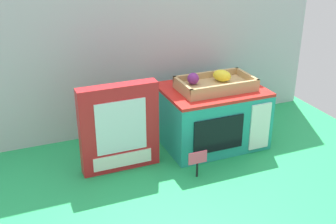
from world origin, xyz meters
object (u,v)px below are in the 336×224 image
cookie_set_box (119,128)px  price_sign (198,160)px  food_groups_crate (215,84)px  toy_microwave (211,115)px

cookie_set_box → price_sign: (0.23, -0.16, -0.09)m
food_groups_crate → price_sign: food_groups_crate is taller
toy_microwave → price_sign: 0.28m
food_groups_crate → cookie_set_box: cookie_set_box is taller
food_groups_crate → cookie_set_box: size_ratio=0.90×
toy_microwave → cookie_set_box: (-0.40, -0.06, 0.04)m
toy_microwave → price_sign: (-0.17, -0.22, -0.05)m
food_groups_crate → price_sign: (-0.17, -0.21, -0.19)m
toy_microwave → price_sign: size_ratio=3.89×
cookie_set_box → food_groups_crate: bearing=6.5°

